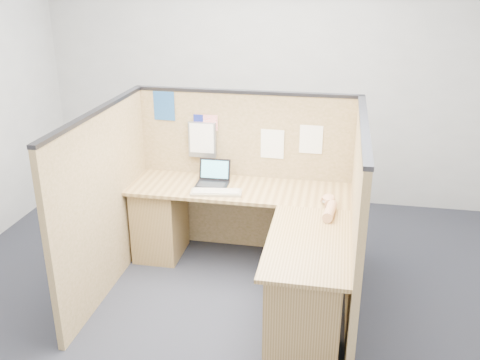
% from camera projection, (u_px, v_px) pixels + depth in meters
% --- Properties ---
extents(floor, '(5.00, 5.00, 0.00)m').
position_uv_depth(floor, '(223.00, 302.00, 4.35)').
color(floor, black).
rests_on(floor, ground).
extents(wall_back, '(5.00, 0.00, 5.00)m').
position_uv_depth(wall_back, '(266.00, 78.00, 5.89)').
color(wall_back, '#A4A6A9').
rests_on(wall_back, floor).
extents(wall_front, '(5.00, 0.00, 5.00)m').
position_uv_depth(wall_front, '(73.00, 331.00, 1.78)').
color(wall_front, '#A4A6A9').
rests_on(wall_front, floor).
extents(cubicle_partitions, '(2.06, 1.83, 1.53)m').
position_uv_depth(cubicle_partitions, '(233.00, 195.00, 4.46)').
color(cubicle_partitions, olive).
rests_on(cubicle_partitions, floor).
extents(l_desk, '(1.95, 1.75, 0.73)m').
position_uv_depth(l_desk, '(252.00, 245.00, 4.44)').
color(l_desk, brown).
rests_on(l_desk, floor).
extents(laptop, '(0.29, 0.27, 0.21)m').
position_uv_depth(laptop, '(213.00, 178.00, 4.78)').
color(laptop, black).
rests_on(laptop, l_desk).
extents(keyboard, '(0.45, 0.21, 0.03)m').
position_uv_depth(keyboard, '(216.00, 192.00, 4.57)').
color(keyboard, gray).
rests_on(keyboard, l_desk).
extents(mouse, '(0.13, 0.09, 0.05)m').
position_uv_depth(mouse, '(329.00, 201.00, 4.37)').
color(mouse, silver).
rests_on(mouse, l_desk).
extents(hand_forearm, '(0.12, 0.43, 0.09)m').
position_uv_depth(hand_forearm, '(330.00, 207.00, 4.22)').
color(hand_forearm, tan).
rests_on(hand_forearm, l_desk).
extents(blue_poster, '(0.20, 0.01, 0.27)m').
position_uv_depth(blue_poster, '(164.00, 106.00, 4.87)').
color(blue_poster, '#1E4D8C').
rests_on(blue_poster, cubicle_partitions).
extents(american_flag, '(0.23, 0.01, 0.39)m').
position_uv_depth(american_flag, '(203.00, 124.00, 4.85)').
color(american_flag, olive).
rests_on(american_flag, cubicle_partitions).
extents(file_holder, '(0.25, 0.05, 0.33)m').
position_uv_depth(file_holder, '(202.00, 140.00, 4.89)').
color(file_holder, slate).
rests_on(file_holder, cubicle_partitions).
extents(paper_left, '(0.21, 0.01, 0.27)m').
position_uv_depth(paper_left, '(272.00, 144.00, 4.80)').
color(paper_left, white).
rests_on(paper_left, cubicle_partitions).
extents(paper_right, '(0.20, 0.01, 0.26)m').
position_uv_depth(paper_right, '(311.00, 140.00, 4.72)').
color(paper_right, white).
rests_on(paper_right, cubicle_partitions).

